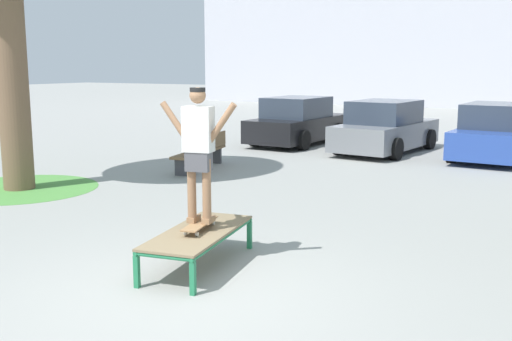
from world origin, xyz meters
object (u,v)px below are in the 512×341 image
object	(u,v)px
skateboard	(200,224)
skate_box	(198,234)
car_black	(298,122)
car_grey	(385,128)
skater	(199,146)
car_blue	(497,133)
park_bench	(202,151)

from	to	relation	value
skateboard	skate_box	bearing A→B (deg)	-80.41
car_black	car_grey	size ratio (longest dim) A/B	0.98
car_black	car_grey	distance (m)	3.06
skater	car_black	distance (m)	12.25
skater	car_blue	distance (m)	11.42
skate_box	car_grey	size ratio (longest dim) A/B	0.46
car_blue	park_bench	world-z (taller)	car_blue
skater	skate_box	bearing A→B (deg)	-80.31
skate_box	park_bench	distance (m)	7.25
skate_box	skater	size ratio (longest dim) A/B	1.18
skate_box	car_grey	distance (m)	11.14
car_blue	park_bench	xyz separation A→B (m)	(-6.04, -5.22, -0.24)
car_blue	skateboard	bearing A→B (deg)	-100.28
skate_box	skater	bearing A→B (deg)	99.69
skate_box	car_blue	bearing A→B (deg)	79.80
car_blue	car_black	bearing A→B (deg)	176.88
skate_box	car_black	size ratio (longest dim) A/B	0.47
skater	car_grey	bearing A→B (deg)	95.13
car_grey	skateboard	bearing A→B (deg)	-84.87
skateboard	skater	size ratio (longest dim) A/B	0.49
car_grey	skater	bearing A→B (deg)	-84.87
park_bench	skateboard	bearing A→B (deg)	-56.23
skate_box	skateboard	bearing A→B (deg)	99.59
car_grey	car_blue	bearing A→B (deg)	3.17
car_grey	park_bench	size ratio (longest dim) A/B	1.79
skater	car_black	bearing A→B (deg)	109.18
car_grey	park_bench	bearing A→B (deg)	-120.80
skateboard	park_bench	distance (m)	7.20
skate_box	skateboard	size ratio (longest dim) A/B	2.43
park_bench	skater	bearing A→B (deg)	-56.22
skate_box	car_black	distance (m)	12.27
skateboard	park_bench	size ratio (longest dim) A/B	0.34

